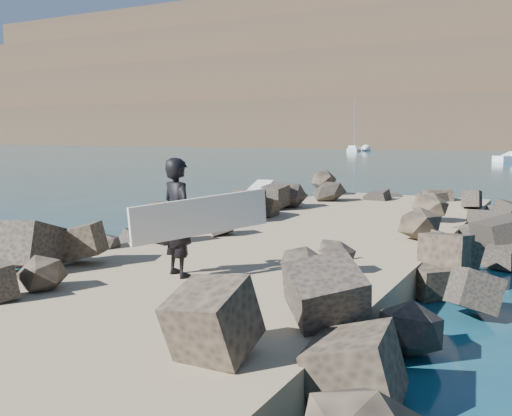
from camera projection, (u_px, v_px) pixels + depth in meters
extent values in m
plane|color=#0F384C|center=(278.00, 273.00, 12.03)|extent=(800.00, 800.00, 0.00)
cube|color=#8C7759|center=(230.00, 280.00, 10.25)|extent=(6.00, 26.00, 0.60)
cube|color=black|center=(124.00, 249.00, 12.02)|extent=(2.60, 22.00, 1.00)
cube|color=black|center=(398.00, 283.00, 9.30)|extent=(2.60, 22.00, 1.00)
cube|color=white|center=(255.00, 195.00, 17.62)|extent=(0.93, 2.26, 0.07)
imported|color=black|center=(178.00, 217.00, 9.26)|extent=(0.84, 0.71, 1.94)
cube|color=silver|center=(201.00, 216.00, 9.04)|extent=(1.28, 2.12, 0.76)
cube|color=white|center=(354.00, 150.00, 91.08)|extent=(2.98, 7.20, 0.80)
cylinder|color=gray|center=(355.00, 123.00, 90.53)|extent=(0.12, 0.12, 7.74)
cube|color=white|center=(353.00, 147.00, 90.30)|extent=(1.51, 2.16, 0.44)
cube|color=white|center=(389.00, 21.00, 159.08)|extent=(10.00, 8.00, 4.00)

